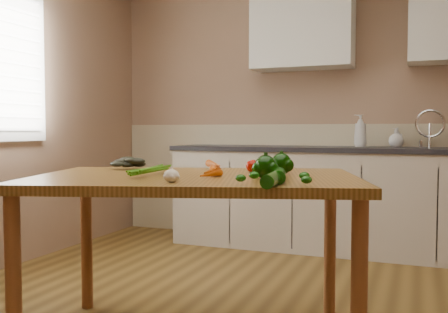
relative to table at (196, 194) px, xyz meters
name	(u,v)px	position (x,y,z in m)	size (l,w,h in m)	color
room	(228,90)	(0.10, 0.16, 0.51)	(4.04, 5.04, 2.64)	brown
counter_run	(333,197)	(0.32, 2.18, -0.28)	(2.84, 0.64, 1.14)	#BDB09E
upper_cabinets	(373,25)	(0.62, 2.31, 1.22)	(2.15, 0.35, 0.70)	silver
table	(196,194)	(0.00, 0.00, 0.00)	(1.76, 1.39, 0.82)	olive
soap_bottle_a	(360,131)	(0.53, 2.25, 0.31)	(0.11, 0.11, 0.28)	silver
soap_bottle_b	(397,137)	(0.83, 2.35, 0.25)	(0.08, 0.08, 0.17)	silver
soap_bottle_c	(396,138)	(0.82, 2.27, 0.25)	(0.12, 0.12, 0.16)	silver
carrot_bunch	(192,168)	(0.00, -0.03, 0.13)	(0.29, 0.22, 0.08)	#C54C04
leafy_greens	(126,159)	(-0.52, 0.20, 0.15)	(0.22, 0.20, 0.11)	black
garlic_bulb	(171,176)	(0.04, -0.34, 0.12)	(0.07, 0.07, 0.06)	white
pepper_a	(265,165)	(0.32, 0.12, 0.14)	(0.10, 0.10, 0.10)	black
pepper_b	(281,164)	(0.37, 0.20, 0.14)	(0.10, 0.10, 0.10)	black
pepper_c	(266,167)	(0.36, -0.04, 0.14)	(0.10, 0.10, 0.10)	black
tomato_a	(253,166)	(0.21, 0.26, 0.12)	(0.07, 0.07, 0.07)	#940B02
tomato_b	(276,165)	(0.30, 0.37, 0.13)	(0.08, 0.08, 0.07)	#CB3D05
tomato_c	(278,165)	(0.33, 0.30, 0.13)	(0.08, 0.08, 0.08)	#CB3D05
zucchini_a	(279,175)	(0.46, -0.16, 0.12)	(0.06, 0.06, 0.21)	#0C4106
zucchini_b	(273,179)	(0.47, -0.31, 0.12)	(0.05, 0.05, 0.26)	#0C4106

